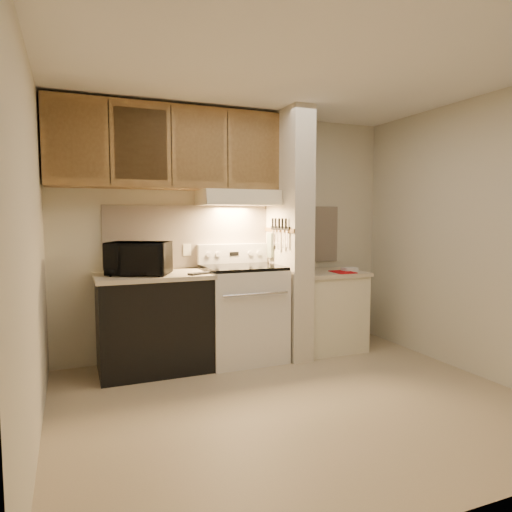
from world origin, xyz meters
TOP-DOWN VIEW (x-y plane):
  - floor at (0.00, 0.00)m, footprint 3.60×3.60m
  - ceiling at (0.00, 0.00)m, footprint 3.60×3.60m
  - wall_back at (0.00, 1.50)m, footprint 3.60×2.50m
  - wall_left at (-1.80, 0.00)m, footprint 0.02×3.00m
  - wall_right at (1.80, 0.00)m, footprint 0.02×3.00m
  - backsplash at (0.00, 1.49)m, footprint 2.60×0.02m
  - range_body at (0.00, 1.16)m, footprint 0.76×0.65m
  - oven_window at (0.00, 0.84)m, footprint 0.50×0.01m
  - oven_handle at (0.00, 0.80)m, footprint 0.65×0.02m
  - cooktop at (0.00, 1.16)m, footprint 0.74×0.64m
  - range_backguard at (0.00, 1.44)m, footprint 0.76×0.08m
  - range_display at (0.00, 1.40)m, footprint 0.10×0.01m
  - range_knob_left_outer at (-0.28, 1.40)m, footprint 0.05×0.02m
  - range_knob_left_inner at (-0.18, 1.40)m, footprint 0.05×0.02m
  - range_knob_right_inner at (0.18, 1.40)m, footprint 0.05×0.02m
  - range_knob_right_outer at (0.28, 1.40)m, footprint 0.05×0.02m
  - dishwasher_front at (-0.88, 1.17)m, footprint 1.00×0.63m
  - left_countertop at (-0.88, 1.17)m, footprint 1.04×0.67m
  - spoon_rest at (-0.48, 0.97)m, footprint 0.25×0.17m
  - teal_jar at (-1.23, 1.39)m, footprint 0.11×0.11m
  - outlet at (-0.48, 1.48)m, footprint 0.08×0.01m
  - microwave at (-1.01, 1.15)m, footprint 0.64×0.55m
  - partition_pillar at (0.51, 1.15)m, footprint 0.22×0.70m
  - pillar_trim at (0.39, 1.15)m, footprint 0.01×0.70m
  - knife_strip at (0.39, 1.10)m, footprint 0.02×0.42m
  - knife_blade_a at (0.38, 0.93)m, footprint 0.01×0.03m
  - knife_handle_a at (0.38, 0.95)m, footprint 0.02×0.02m
  - knife_blade_b at (0.38, 1.01)m, footprint 0.01×0.04m
  - knife_handle_b at (0.38, 1.02)m, footprint 0.02×0.02m
  - knife_blade_c at (0.38, 1.11)m, footprint 0.01×0.04m
  - knife_handle_c at (0.38, 1.10)m, footprint 0.02×0.02m
  - knife_blade_d at (0.38, 1.18)m, footprint 0.01×0.04m
  - knife_handle_d at (0.38, 1.19)m, footprint 0.02×0.02m
  - knife_blade_e at (0.38, 1.25)m, footprint 0.01×0.04m
  - knife_handle_e at (0.38, 1.26)m, footprint 0.02×0.02m
  - oven_mitt at (0.38, 1.32)m, footprint 0.03×0.11m
  - right_cab_base at (0.97, 1.15)m, footprint 0.70×0.60m
  - right_countertop at (0.97, 1.15)m, footprint 0.74×0.64m
  - red_folder at (1.07, 1.00)m, footprint 0.21×0.28m
  - white_box at (1.19, 1.05)m, footprint 0.16×0.11m
  - range_hood at (0.00, 1.28)m, footprint 0.78×0.44m
  - hood_lip at (0.00, 1.07)m, footprint 0.78×0.04m
  - upper_cabinets at (-0.69, 1.32)m, footprint 2.18×0.33m
  - cab_door_a at (-1.51, 1.17)m, footprint 0.46×0.01m
  - cab_gap_a at (-1.23, 1.16)m, footprint 0.01×0.01m
  - cab_door_b at (-0.96, 1.17)m, footprint 0.46×0.01m
  - cab_gap_b at (-0.69, 1.16)m, footprint 0.01×0.01m
  - cab_door_c at (-0.42, 1.17)m, footprint 0.46×0.01m
  - cab_gap_c at (-0.14, 1.16)m, footprint 0.01×0.01m
  - cab_door_d at (0.13, 1.17)m, footprint 0.46×0.01m

SIDE VIEW (x-z plane):
  - floor at x=0.00m, z-range 0.00..0.00m
  - right_cab_base at x=0.97m, z-range 0.00..0.81m
  - dishwasher_front at x=-0.88m, z-range 0.00..0.87m
  - range_body at x=0.00m, z-range 0.00..0.92m
  - oven_window at x=0.00m, z-range 0.35..0.65m
  - oven_handle at x=0.00m, z-range 0.71..0.73m
  - right_countertop at x=0.97m, z-range 0.81..0.85m
  - red_folder at x=1.07m, z-range 0.85..0.86m
  - white_box at x=1.19m, z-range 0.85..0.89m
  - left_countertop at x=-0.88m, z-range 0.87..0.91m
  - spoon_rest at x=-0.48m, z-range 0.91..0.93m
  - cooktop at x=0.00m, z-range 0.92..0.95m
  - teal_jar at x=-1.23m, z-range 0.91..1.02m
  - range_backguard at x=0.00m, z-range 0.95..1.15m
  - range_display at x=0.00m, z-range 1.03..1.07m
  - range_knob_left_outer at x=-0.28m, z-range 1.03..1.07m
  - range_knob_left_inner at x=-0.18m, z-range 1.03..1.07m
  - range_knob_right_inner at x=0.18m, z-range 1.03..1.07m
  - range_knob_right_outer at x=0.28m, z-range 1.03..1.07m
  - microwave at x=-1.01m, z-range 0.91..1.21m
  - outlet at x=-0.48m, z-range 1.04..1.16m
  - oven_mitt at x=0.38m, z-range 1.01..1.26m
  - knife_blade_c at x=0.38m, z-range 1.10..1.30m
  - knife_blade_b at x=0.38m, z-range 1.12..1.30m
  - knife_blade_e at x=0.38m, z-range 1.12..1.30m
  - knife_blade_a at x=0.38m, z-range 1.14..1.30m
  - knife_blade_d at x=0.38m, z-range 1.14..1.30m
  - backsplash at x=0.00m, z-range 0.92..1.55m
  - wall_back at x=0.00m, z-range 1.24..1.26m
  - wall_left at x=-1.80m, z-range 0.00..2.50m
  - wall_right at x=1.80m, z-range 0.00..2.50m
  - partition_pillar at x=0.51m, z-range 0.00..2.50m
  - pillar_trim at x=0.39m, z-range 1.28..1.32m
  - knife_strip at x=0.39m, z-range 1.30..1.34m
  - knife_handle_a at x=0.38m, z-range 1.32..1.42m
  - knife_handle_b at x=0.38m, z-range 1.32..1.42m
  - knife_handle_c at x=0.38m, z-range 1.32..1.42m
  - knife_handle_d at x=0.38m, z-range 1.32..1.42m
  - knife_handle_e at x=0.38m, z-range 1.32..1.42m
  - hood_lip at x=0.00m, z-range 1.55..1.61m
  - range_hood at x=0.00m, z-range 1.55..1.70m
  - upper_cabinets at x=-0.69m, z-range 1.70..2.47m
  - cab_door_a at x=-1.51m, z-range 1.77..2.40m
  - cab_gap_a at x=-1.23m, z-range 1.72..2.45m
  - cab_door_b at x=-0.96m, z-range 1.77..2.40m
  - cab_gap_b at x=-0.69m, z-range 1.72..2.45m
  - cab_door_c at x=-0.42m, z-range 1.77..2.40m
  - cab_gap_c at x=-0.14m, z-range 1.72..2.45m
  - cab_door_d at x=0.13m, z-range 1.77..2.40m
  - ceiling at x=0.00m, z-range 2.50..2.50m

